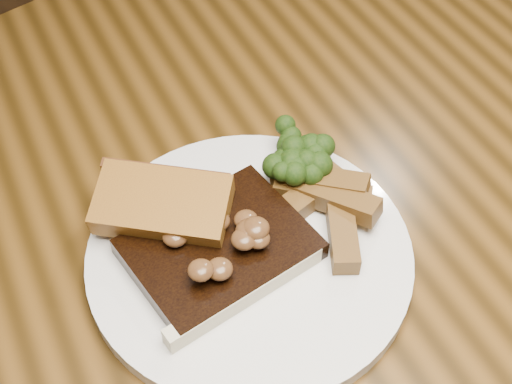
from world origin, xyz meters
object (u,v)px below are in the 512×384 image
Objects in this scene: potato_wedges at (319,209)px; chair_far at (17,110)px; dining_table at (250,265)px; plate at (250,257)px; garlic_bread at (165,219)px; steak at (220,250)px.

chair_far is at bearing 109.19° from potato_wedges.
plate is (-0.03, -0.05, 0.10)m from dining_table.
chair_far is 7.27× the size of garlic_bread.
garlic_bread is 1.01× the size of potato_wedges.
chair_far is 7.31× the size of potato_wedges.
dining_table is 13.30× the size of potato_wedges.
garlic_bread is (-0.06, 0.06, 0.02)m from plate.
potato_wedges is (0.08, 0.01, 0.02)m from plate.
steak is (-0.05, -0.05, 0.12)m from dining_table.
plate is 0.09m from garlic_bread.
steak is 1.29× the size of garlic_bread.
potato_wedges is at bearing 14.53° from garlic_bread.
potato_wedges reaches higher than dining_table.
dining_table is at bearing 64.21° from plate.
dining_table is 0.14m from steak.
plate reaches higher than dining_table.
dining_table is 13.22× the size of garlic_bread.
plate is 2.48× the size of potato_wedges.
garlic_bread is (-0.08, 0.01, 0.12)m from dining_table.
chair_far is at bearing 102.38° from plate.
potato_wedges reaches higher than plate.
potato_wedges reaches higher than steak.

